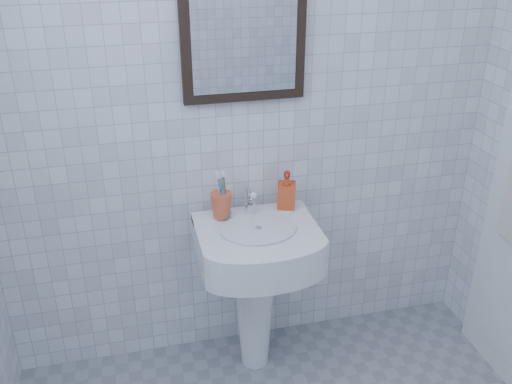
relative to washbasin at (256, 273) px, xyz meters
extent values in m
cube|color=silver|center=(0.02, 0.22, 0.73)|extent=(2.20, 0.02, 2.50)
cone|color=white|center=(0.00, 0.02, -0.20)|extent=(0.20, 0.20, 0.63)
cube|color=white|center=(0.00, -0.02, 0.17)|extent=(0.50, 0.36, 0.15)
cube|color=white|center=(0.00, 0.12, 0.23)|extent=(0.50, 0.09, 0.03)
cylinder|color=white|center=(0.00, -0.05, 0.25)|extent=(0.31, 0.31, 0.01)
cylinder|color=silver|center=(0.00, 0.09, 0.27)|extent=(0.05, 0.05, 0.05)
cylinder|color=silver|center=(0.00, 0.08, 0.33)|extent=(0.03, 0.09, 0.08)
cylinder|color=silver|center=(0.00, 0.11, 0.31)|extent=(0.03, 0.05, 0.09)
imported|color=red|center=(0.17, 0.11, 0.33)|extent=(0.10, 0.10, 0.17)
cube|color=black|center=(0.00, 0.20, 1.03)|extent=(0.50, 0.04, 0.62)
cube|color=white|center=(0.00, 0.18, 1.03)|extent=(0.42, 0.00, 0.54)
camera|label=1|loc=(-0.49, -2.01, 1.42)|focal=40.00mm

